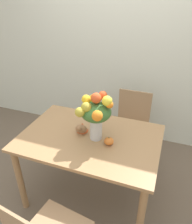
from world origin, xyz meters
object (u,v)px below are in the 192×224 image
object	(u,v)px
pumpkin	(109,141)
turkey_figurine	(82,128)
dining_chair_near_window	(131,126)
flower_vase	(96,113)

from	to	relation	value
pumpkin	turkey_figurine	distance (m)	0.31
dining_chair_near_window	pumpkin	bearing A→B (deg)	-91.91
flower_vase	pumpkin	bearing A→B (deg)	-18.32
turkey_figurine	dining_chair_near_window	size ratio (longest dim) A/B	0.17
pumpkin	dining_chair_near_window	world-z (taller)	dining_chair_near_window
turkey_figurine	dining_chair_near_window	distance (m)	0.86
pumpkin	turkey_figurine	xyz separation A→B (m)	(-0.29, 0.09, 0.01)
turkey_figurine	dining_chair_near_window	xyz separation A→B (m)	(0.33, 0.71, -0.34)
flower_vase	pumpkin	distance (m)	0.27
flower_vase	pumpkin	world-z (taller)	flower_vase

